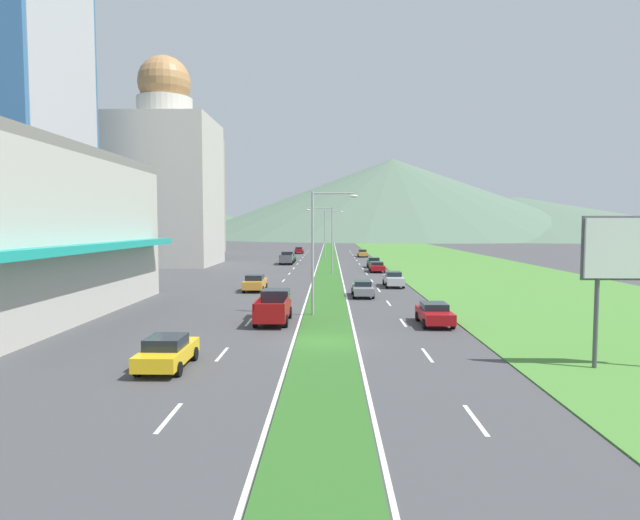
{
  "coord_description": "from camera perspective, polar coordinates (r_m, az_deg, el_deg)",
  "views": [
    {
      "loc": [
        0.28,
        -28.49,
        6.45
      ],
      "look_at": [
        -0.8,
        27.68,
        2.69
      ],
      "focal_mm": 29.63,
      "sensor_mm": 36.0,
      "label": 1
    }
  ],
  "objects": [
    {
      "name": "domed_building",
      "position": [
        88.59,
        -16.27,
        8.29
      ],
      "size": [
        15.39,
        15.39,
        32.93
      ],
      "color": "#B7B2A8",
      "rests_on": "ground_plane"
    },
    {
      "name": "hill_far_left",
      "position": [
        323.03,
        -20.42,
        5.36
      ],
      "size": [
        184.58,
        184.58,
        32.83
      ],
      "primitive_type": "cone",
      "color": "#47664C",
      "rests_on": "ground_plane"
    },
    {
      "name": "lane_dash_left_3",
      "position": [
        35.49,
        -7.7,
        -6.67
      ],
      "size": [
        0.16,
        2.8,
        0.01
      ],
      "primitive_type": "cube",
      "color": "silver",
      "rests_on": "ground_plane"
    },
    {
      "name": "lane_dash_right_5",
      "position": [
        52.42,
        6.37,
        -3.25
      ],
      "size": [
        0.16,
        2.8,
        0.01
      ],
      "primitive_type": "cube",
      "color": "silver",
      "rests_on": "ground_plane"
    },
    {
      "name": "lane_dash_right_6",
      "position": [
        61.0,
        5.63,
        -2.25
      ],
      "size": [
        0.16,
        2.8,
        0.01
      ],
      "primitive_type": "cube",
      "color": "silver",
      "rests_on": "ground_plane"
    },
    {
      "name": "lane_dash_left_9",
      "position": [
        86.86,
        -2.45,
        -0.43
      ],
      "size": [
        0.16,
        2.8,
        0.01
      ],
      "primitive_type": "cube",
      "color": "silver",
      "rests_on": "ground_plane"
    },
    {
      "name": "car_3",
      "position": [
        79.85,
        5.84,
        -0.27
      ],
      "size": [
        1.97,
        4.03,
        1.51
      ],
      "rotation": [
        0.0,
        0.0,
        -1.57
      ],
      "color": "#0C5128",
      "rests_on": "ground_plane"
    },
    {
      "name": "pickup_truck_1",
      "position": [
        86.6,
        -3.6,
        0.21
      ],
      "size": [
        2.18,
        5.4,
        2.0
      ],
      "rotation": [
        0.0,
        0.0,
        1.57
      ],
      "color": "#515459",
      "rests_on": "ground_plane"
    },
    {
      "name": "billboard_roadside",
      "position": [
        26.99,
        30.74,
        0.36
      ],
      "size": [
        4.5,
        0.28,
        6.84
      ],
      "color": "#4C4C51",
      "rests_on": "ground_plane"
    },
    {
      "name": "lane_dash_left_11",
      "position": [
        104.12,
        -1.86,
        0.28
      ],
      "size": [
        0.16,
        2.8,
        0.01
      ],
      "primitive_type": "cube",
      "color": "silver",
      "rests_on": "ground_plane"
    },
    {
      "name": "midrise_colored",
      "position": [
        126.41,
        -13.62,
        6.89
      ],
      "size": [
        12.73,
        12.73,
        26.85
      ],
      "primitive_type": "cube",
      "color": "#9E9384",
      "rests_on": "ground_plane"
    },
    {
      "name": "car_8",
      "position": [
        47.6,
        4.62,
        -3.08
      ],
      "size": [
        1.89,
        4.58,
        1.4
      ],
      "rotation": [
        0.0,
        0.0,
        -1.57
      ],
      "color": "slate",
      "rests_on": "ground_plane"
    },
    {
      "name": "car_9",
      "position": [
        72.53,
        6.16,
        -0.72
      ],
      "size": [
        2.04,
        4.77,
        1.38
      ],
      "rotation": [
        0.0,
        0.0,
        -1.57
      ],
      "color": "maroon",
      "rests_on": "ground_plane"
    },
    {
      "name": "grass_median",
      "position": [
        88.72,
        0.92,
        -0.32
      ],
      "size": [
        3.2,
        240.0,
        0.06
      ],
      "primitive_type": "cube",
      "color": "#2D6023",
      "rests_on": "ground_plane"
    },
    {
      "name": "edge_line_median_left",
      "position": [
        88.75,
        -0.21,
        -0.33
      ],
      "size": [
        0.16,
        240.0,
        0.01
      ],
      "primitive_type": "cube",
      "color": "silver",
      "rests_on": "ground_plane"
    },
    {
      "name": "lane_dash_right_9",
      "position": [
        86.83,
        4.28,
        -0.43
      ],
      "size": [
        0.16,
        2.8,
        0.01
      ],
      "primitive_type": "cube",
      "color": "silver",
      "rests_on": "ground_plane"
    },
    {
      "name": "lane_dash_right_4",
      "position": [
        43.88,
        7.41,
        -4.64
      ],
      "size": [
        0.16,
        2.8,
        0.01
      ],
      "primitive_type": "cube",
      "color": "silver",
      "rests_on": "ground_plane"
    },
    {
      "name": "car_7",
      "position": [
        105.95,
        4.62,
        0.75
      ],
      "size": [
        1.89,
        4.53,
        1.5
      ],
      "rotation": [
        0.0,
        0.0,
        -1.57
      ],
      "color": "#C6842D",
      "rests_on": "ground_plane"
    },
    {
      "name": "lane_dash_left_8",
      "position": [
        78.24,
        -2.85,
        -0.9
      ],
      "size": [
        0.16,
        2.8,
        0.01
      ],
      "primitive_type": "cube",
      "color": "silver",
      "rests_on": "ground_plane"
    },
    {
      "name": "edge_line_median_right",
      "position": [
        88.74,
        2.05,
        -0.33
      ],
      "size": [
        0.16,
        240.0,
        0.01
      ],
      "primitive_type": "cube",
      "color": "silver",
      "rests_on": "ground_plane"
    },
    {
      "name": "lane_dash_left_5",
      "position": [
        52.48,
        -4.8,
        -3.23
      ],
      "size": [
        0.16,
        2.8,
        0.01
      ],
      "primitive_type": "cube",
      "color": "silver",
      "rests_on": "ground_plane"
    },
    {
      "name": "street_lamp_mid",
      "position": [
        68.87,
        0.97,
        2.71
      ],
      "size": [
        3.51,
        0.41,
        8.72
      ],
      "color": "#99999E",
      "rests_on": "ground_plane"
    },
    {
      "name": "lane_dash_right_8",
      "position": [
        78.21,
        4.63,
        -0.91
      ],
      "size": [
        0.16,
        2.8,
        0.01
      ],
      "primitive_type": "cube",
      "color": "silver",
      "rests_on": "ground_plane"
    },
    {
      "name": "car_4",
      "position": [
        34.96,
        12.26,
        -5.66
      ],
      "size": [
        1.97,
        4.31,
        1.41
      ],
      "rotation": [
        0.0,
        0.0,
        -1.57
      ],
      "color": "maroon",
      "rests_on": "ground_plane"
    },
    {
      "name": "lane_dash_right_12",
      "position": [
        112.73,
        3.55,
        0.55
      ],
      "size": [
        0.16,
        2.8,
        0.01
      ],
      "primitive_type": "cube",
      "color": "silver",
      "rests_on": "ground_plane"
    },
    {
      "name": "lane_dash_right_14",
      "position": [
        130.02,
        3.22,
        0.99
      ],
      "size": [
        0.16,
        2.8,
        0.01
      ],
      "primitive_type": "cube",
      "color": "silver",
      "rests_on": "ground_plane"
    },
    {
      "name": "lane_dash_left_13",
      "position": [
        121.4,
        -1.44,
        0.79
      ],
      "size": [
        0.16,
        2.8,
        0.01
      ],
      "primitive_type": "cube",
      "color": "silver",
      "rests_on": "ground_plane"
    },
    {
      "name": "lane_dash_left_12",
      "position": [
        112.76,
        -1.64,
        0.55
      ],
      "size": [
        0.16,
        2.8,
        0.01
      ],
      "primitive_type": "cube",
      "color": "silver",
      "rests_on": "ground_plane"
    },
    {
      "name": "car_2",
      "position": [
        51.85,
        -7.03,
        -2.44
      ],
      "size": [
        2.02,
        4.48,
        1.61
      ],
      "rotation": [
        0.0,
        0.0,
        1.57
      ],
      "color": "#C6842D",
      "rests_on": "ground_plane"
    },
    {
      "name": "lane_dash_left_10",
      "position": [
        95.49,
        -2.13,
        -0.04
      ],
      "size": [
        0.16,
        2.8,
        0.01
      ],
      "primitive_type": "cube",
      "color": "silver",
      "rests_on": "ground_plane"
    },
    {
      "name": "lane_dash_right_1",
      "position": [
        18.95,
        16.43,
        -16.22
      ],
      "size": [
        0.16,
        2.8,
        0.01
      ],
      "primitive_type": "cube",
      "color": "silver",
      "rests_on": "ground_plane"
    },
    {
      "name": "lane_dash_right_3",
      "position": [
        35.4,
        8.96,
        -6.7
      ],
      "size": [
        0.16,
        2.8,
        0.01
      ],
      "primitive_type": "cube",
      "color": "silver",
      "rests_on": "ground_plane"
    },
    {
      "name": "ground_plane",
      "position": [
        29.21,
        0.52,
        -8.93
      ],
      "size": [
        600.0,
        600.0,
        0.0
      ],
      "primitive_type": "plane",
      "color": "#424244"
    },
    {
      "name": "lane_dash_right_10",
      "position": [
        95.46,
        3.99,
        -0.05
      ],
      "size": [
        0.16,
        2.8,
        0.01
      ],
      "primitive_type": "cube",
      "color": "silver",
      "rests_on": "ground_plane"
    },
    {
      "name": "lane_dash_left_6",
      "position": [
        61.05,
        -3.97,
        -2.24
      ],
      "size": [
        0.16,
        2.8,
        0.01
      ],
      "primitive_type": "cube",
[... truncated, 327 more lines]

